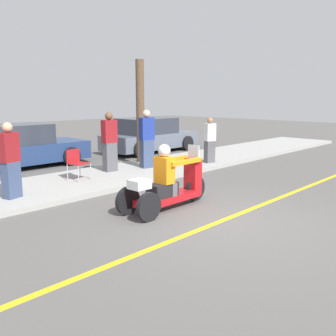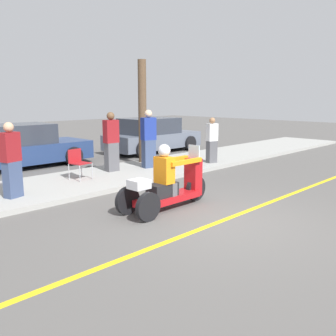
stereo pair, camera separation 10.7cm
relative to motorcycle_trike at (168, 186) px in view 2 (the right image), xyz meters
name	(u,v)px [view 2 (the right image)]	position (x,y,z in m)	size (l,w,h in m)	color
ground_plane	(223,220)	(0.19, -1.30, -0.50)	(60.00, 60.00, 0.00)	#565451
lane_stripe	(217,223)	(0.00, -1.30, -0.49)	(24.00, 0.12, 0.01)	gold
sidewalk_strip	(88,181)	(0.19, 3.30, -0.44)	(28.00, 2.80, 0.12)	#9E9E99
motorcycle_trike	(168,186)	(0.00, 0.00, 0.00)	(2.32, 0.72, 1.39)	black
spectator_with_child	(111,143)	(1.31, 3.70, 0.48)	(0.44, 0.28, 1.78)	#515156
spectator_mid_group	(11,162)	(-2.09, 2.81, 0.44)	(0.45, 0.34, 1.68)	#38476B
spectator_by_tree	(212,141)	(4.62, 2.46, 0.37)	(0.41, 0.30, 1.54)	#515156
spectator_far_back	(149,140)	(2.49, 3.33, 0.51)	(0.48, 0.34, 1.83)	#38476B
folding_chair_curbside	(78,161)	(-0.03, 3.43, 0.13)	(0.52, 0.52, 0.82)	#A5A8AD
parked_car_lot_center	(16,147)	(-0.24, 6.88, 0.19)	(4.77, 2.00, 1.46)	navy
parked_car_lot_far	(152,136)	(5.52, 6.41, 0.20)	(4.35, 1.93, 1.46)	slate
tree_trunk	(142,112)	(3.09, 4.28, 1.35)	(0.28, 0.28, 3.45)	brown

